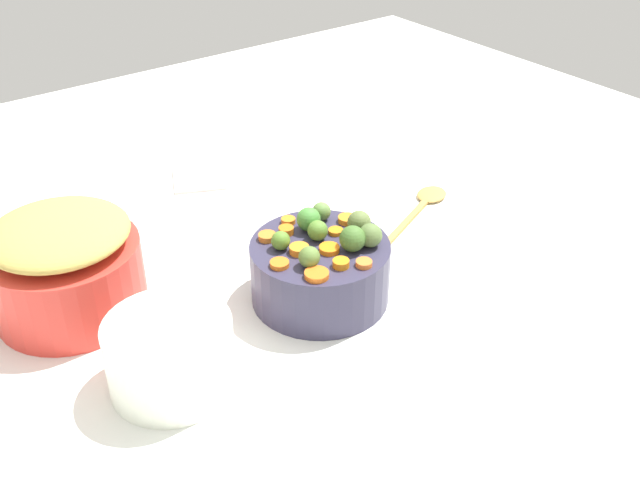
# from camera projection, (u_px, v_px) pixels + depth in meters

# --- Properties ---
(tabletop) EXTENTS (2.40, 2.40, 0.02)m
(tabletop) POSITION_uv_depth(u_px,v_px,m) (335.00, 292.00, 1.31)
(tabletop) COLOR white
(tabletop) RESTS_ON ground
(serving_bowl_carrots) EXTENTS (0.23, 0.23, 0.11)m
(serving_bowl_carrots) POSITION_uv_depth(u_px,v_px,m) (320.00, 272.00, 1.26)
(serving_bowl_carrots) COLOR #343149
(serving_bowl_carrots) RESTS_ON tabletop
(metal_pot) EXTENTS (0.25, 0.25, 0.13)m
(metal_pot) POSITION_uv_depth(u_px,v_px,m) (68.00, 278.00, 1.22)
(metal_pot) COLOR red
(metal_pot) RESTS_ON tabletop
(stuffing_mound) EXTENTS (0.22, 0.22, 0.05)m
(stuffing_mound) POSITION_uv_depth(u_px,v_px,m) (58.00, 233.00, 1.18)
(stuffing_mound) COLOR tan
(stuffing_mound) RESTS_ON metal_pot
(carrot_slice_0) EXTENTS (0.04, 0.04, 0.01)m
(carrot_slice_0) POSITION_uv_depth(u_px,v_px,m) (329.00, 249.00, 1.21)
(carrot_slice_0) COLOR orange
(carrot_slice_0) RESTS_ON serving_bowl_carrots
(carrot_slice_1) EXTENTS (0.03, 0.03, 0.01)m
(carrot_slice_1) POSITION_uv_depth(u_px,v_px,m) (286.00, 230.00, 1.25)
(carrot_slice_1) COLOR orange
(carrot_slice_1) RESTS_ON serving_bowl_carrots
(carrot_slice_2) EXTENTS (0.03, 0.03, 0.01)m
(carrot_slice_2) POSITION_uv_depth(u_px,v_px,m) (364.00, 263.00, 1.17)
(carrot_slice_2) COLOR orange
(carrot_slice_2) RESTS_ON serving_bowl_carrots
(carrot_slice_3) EXTENTS (0.03, 0.03, 0.01)m
(carrot_slice_3) POSITION_uv_depth(u_px,v_px,m) (336.00, 231.00, 1.26)
(carrot_slice_3) COLOR orange
(carrot_slice_3) RESTS_ON serving_bowl_carrots
(carrot_slice_4) EXTENTS (0.04, 0.04, 0.01)m
(carrot_slice_4) POSITION_uv_depth(u_px,v_px,m) (267.00, 237.00, 1.24)
(carrot_slice_4) COLOR orange
(carrot_slice_4) RESTS_ON serving_bowl_carrots
(carrot_slice_5) EXTENTS (0.05, 0.05, 0.01)m
(carrot_slice_5) POSITION_uv_depth(u_px,v_px,m) (299.00, 249.00, 1.21)
(carrot_slice_5) COLOR orange
(carrot_slice_5) RESTS_ON serving_bowl_carrots
(carrot_slice_6) EXTENTS (0.04, 0.04, 0.01)m
(carrot_slice_6) POSITION_uv_depth(u_px,v_px,m) (280.00, 264.00, 1.17)
(carrot_slice_6) COLOR orange
(carrot_slice_6) RESTS_ON serving_bowl_carrots
(carrot_slice_7) EXTENTS (0.04, 0.04, 0.01)m
(carrot_slice_7) POSITION_uv_depth(u_px,v_px,m) (317.00, 275.00, 1.15)
(carrot_slice_7) COLOR orange
(carrot_slice_7) RESTS_ON serving_bowl_carrots
(carrot_slice_8) EXTENTS (0.04, 0.04, 0.01)m
(carrot_slice_8) POSITION_uv_depth(u_px,v_px,m) (347.00, 219.00, 1.29)
(carrot_slice_8) COLOR orange
(carrot_slice_8) RESTS_ON serving_bowl_carrots
(carrot_slice_9) EXTENTS (0.04, 0.04, 0.01)m
(carrot_slice_9) POSITION_uv_depth(u_px,v_px,m) (341.00, 263.00, 1.17)
(carrot_slice_9) COLOR orange
(carrot_slice_9) RESTS_ON serving_bowl_carrots
(carrot_slice_10) EXTENTS (0.03, 0.03, 0.01)m
(carrot_slice_10) POSITION_uv_depth(u_px,v_px,m) (288.00, 221.00, 1.28)
(carrot_slice_10) COLOR orange
(carrot_slice_10) RESTS_ON serving_bowl_carrots
(brussels_sprout_0) EXTENTS (0.03, 0.03, 0.03)m
(brussels_sprout_0) POSITION_uv_depth(u_px,v_px,m) (318.00, 231.00, 1.23)
(brussels_sprout_0) COLOR #54822E
(brussels_sprout_0) RESTS_ON serving_bowl_carrots
(brussels_sprout_1) EXTENTS (0.03, 0.03, 0.03)m
(brussels_sprout_1) POSITION_uv_depth(u_px,v_px,m) (309.00, 257.00, 1.17)
(brussels_sprout_1) COLOR #5A7A35
(brussels_sprout_1) RESTS_ON serving_bowl_carrots
(brussels_sprout_2) EXTENTS (0.03, 0.03, 0.03)m
(brussels_sprout_2) POSITION_uv_depth(u_px,v_px,m) (321.00, 211.00, 1.29)
(brussels_sprout_2) COLOR #608641
(brussels_sprout_2) RESTS_ON serving_bowl_carrots
(brussels_sprout_3) EXTENTS (0.04, 0.04, 0.04)m
(brussels_sprout_3) POSITION_uv_depth(u_px,v_px,m) (359.00, 222.00, 1.25)
(brussels_sprout_3) COLOR #5E713A
(brussels_sprout_3) RESTS_ON serving_bowl_carrots
(brussels_sprout_4) EXTENTS (0.03, 0.03, 0.03)m
(brussels_sprout_4) POSITION_uv_depth(u_px,v_px,m) (281.00, 241.00, 1.21)
(brussels_sprout_4) COLOR #55812A
(brussels_sprout_4) RESTS_ON serving_bowl_carrots
(brussels_sprout_5) EXTENTS (0.04, 0.04, 0.04)m
(brussels_sprout_5) POSITION_uv_depth(u_px,v_px,m) (353.00, 239.00, 1.20)
(brussels_sprout_5) COLOR #426B2B
(brussels_sprout_5) RESTS_ON serving_bowl_carrots
(brussels_sprout_6) EXTENTS (0.04, 0.04, 0.04)m
(brussels_sprout_6) POSITION_uv_depth(u_px,v_px,m) (309.00, 219.00, 1.26)
(brussels_sprout_6) COLOR #458936
(brussels_sprout_6) RESTS_ON serving_bowl_carrots
(brussels_sprout_7) EXTENTS (0.04, 0.04, 0.04)m
(brussels_sprout_7) POSITION_uv_depth(u_px,v_px,m) (370.00, 235.00, 1.22)
(brussels_sprout_7) COLOR #577239
(brussels_sprout_7) RESTS_ON serving_bowl_carrots
(wooden_spoon) EXTENTS (0.16, 0.32, 0.01)m
(wooden_spoon) POSITION_uv_depth(u_px,v_px,m) (421.00, 206.00, 1.54)
(wooden_spoon) COLOR #BE9147
(wooden_spoon) RESTS_ON tabletop
(casserole_dish) EXTENTS (0.18, 0.18, 0.11)m
(casserole_dish) POSITION_uv_depth(u_px,v_px,m) (170.00, 355.00, 1.08)
(casserole_dish) COLOR white
(casserole_dish) RESTS_ON tabletop
(dish_towel) EXTENTS (0.17, 0.16, 0.01)m
(dish_towel) POSITION_uv_depth(u_px,v_px,m) (198.00, 177.00, 1.65)
(dish_towel) COLOR silver
(dish_towel) RESTS_ON tabletop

